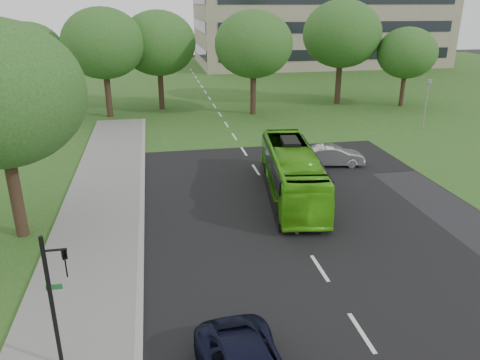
{
  "coord_description": "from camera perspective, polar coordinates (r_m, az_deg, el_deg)",
  "views": [
    {
      "loc": [
        -6.16,
        -17.46,
        10.06
      ],
      "look_at": [
        -2.09,
        4.31,
        1.6
      ],
      "focal_mm": 35.0,
      "sensor_mm": 36.0,
      "label": 1
    }
  ],
  "objects": [
    {
      "name": "tree_park_e",
      "position": [
        50.72,
        19.69,
        14.37
      ],
      "size": [
        5.86,
        5.86,
        7.81
      ],
      "color": "black",
      "rests_on": "ground"
    },
    {
      "name": "street_surfaces",
      "position": [
        41.84,
        -2.35,
        7.02
      ],
      "size": [
        120.0,
        120.0,
        0.15
      ],
      "color": "black",
      "rests_on": "ground"
    },
    {
      "name": "sedan",
      "position": [
        31.14,
        11.24,
        2.93
      ],
      "size": [
        4.16,
        1.98,
        1.32
      ],
      "primitive_type": "imported",
      "rotation": [
        0.0,
        0.0,
        1.42
      ],
      "color": "silver",
      "rests_on": "ground"
    },
    {
      "name": "ground",
      "position": [
        21.07,
        7.84,
        -7.82
      ],
      "size": [
        160.0,
        160.0,
        0.0
      ],
      "primitive_type": "plane",
      "color": "black",
      "rests_on": "ground"
    },
    {
      "name": "camera_pole",
      "position": [
        41.95,
        21.82,
        9.33
      ],
      "size": [
        0.42,
        0.39,
        4.17
      ],
      "rotation": [
        0.0,
        0.0,
        0.31
      ],
      "color": "gray",
      "rests_on": "ground"
    },
    {
      "name": "tree_park_d",
      "position": [
        50.16,
        12.32,
        16.99
      ],
      "size": [
        7.84,
        7.84,
        10.37
      ],
      "color": "black",
      "rests_on": "ground"
    },
    {
      "name": "tree_park_a",
      "position": [
        44.78,
        -16.35,
        15.67
      ],
      "size": [
        7.31,
        7.31,
        9.72
      ],
      "color": "black",
      "rests_on": "ground"
    },
    {
      "name": "bus",
      "position": [
        25.56,
        6.34,
        0.93
      ],
      "size": [
        3.63,
        10.15,
        2.77
      ],
      "primitive_type": "imported",
      "rotation": [
        0.0,
        0.0,
        -0.13
      ],
      "color": "#4EBD16",
      "rests_on": "ground"
    },
    {
      "name": "tree_park_b",
      "position": [
        47.1,
        -9.93,
        16.09
      ],
      "size": [
        7.17,
        7.17,
        9.41
      ],
      "color": "black",
      "rests_on": "ground"
    },
    {
      "name": "tree_park_c",
      "position": [
        44.23,
        1.67,
        16.2
      ],
      "size": [
        7.14,
        7.14,
        9.48
      ],
      "color": "black",
      "rests_on": "ground"
    },
    {
      "name": "tree_park_f",
      "position": [
        48.07,
        -24.35,
        13.98
      ],
      "size": [
        6.32,
        6.32,
        8.44
      ],
      "color": "black",
      "rests_on": "ground"
    },
    {
      "name": "traffic_light",
      "position": [
        14.15,
        -21.57,
        -12.8
      ],
      "size": [
        0.71,
        0.22,
        4.34
      ],
      "rotation": [
        0.0,
        0.0,
        0.4
      ],
      "color": "black",
      "rests_on": "ground"
    }
  ]
}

